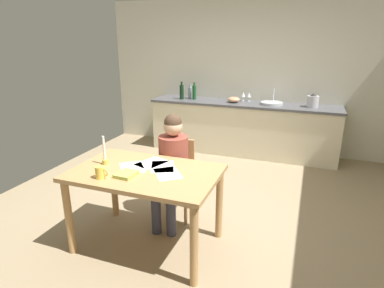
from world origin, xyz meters
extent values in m
cube|color=#937F60|center=(0.00, 0.00, -0.02)|extent=(5.20, 5.20, 0.04)
cube|color=beige|center=(0.00, 2.60, 1.30)|extent=(5.20, 0.12, 2.60)
cube|color=beige|center=(0.00, 2.24, 0.43)|extent=(3.16, 0.60, 0.86)
cube|color=#4C4C51|center=(0.00, 2.24, 0.88)|extent=(3.20, 0.64, 0.04)
cube|color=tan|center=(-0.28, -0.73, 0.76)|extent=(1.35, 0.85, 0.04)
cylinder|color=tan|center=(-0.90, -1.10, 0.37)|extent=(0.07, 0.07, 0.74)
cylinder|color=tan|center=(0.33, -1.10, 0.37)|extent=(0.07, 0.07, 0.74)
cylinder|color=tan|center=(-0.90, -0.36, 0.37)|extent=(0.07, 0.07, 0.74)
cylinder|color=tan|center=(0.33, -0.36, 0.37)|extent=(0.07, 0.07, 0.74)
cube|color=tan|center=(-0.26, -0.12, 0.45)|extent=(0.44, 0.44, 0.04)
cube|color=tan|center=(-0.28, 0.06, 0.66)|extent=(0.36, 0.07, 0.40)
cylinder|color=tan|center=(-0.41, -0.31, 0.22)|extent=(0.04, 0.04, 0.44)
cylinder|color=tan|center=(-0.07, -0.27, 0.22)|extent=(0.04, 0.04, 0.44)
cylinder|color=tan|center=(-0.44, 0.03, 0.22)|extent=(0.04, 0.04, 0.44)
cylinder|color=tan|center=(-0.11, 0.06, 0.22)|extent=(0.04, 0.04, 0.44)
cylinder|color=brown|center=(-0.26, -0.14, 0.70)|extent=(0.35, 0.35, 0.50)
sphere|color=#D8AD8C|center=(-0.26, -0.14, 1.06)|extent=(0.20, 0.20, 0.20)
sphere|color=#473323|center=(-0.26, -0.14, 1.10)|extent=(0.19, 0.19, 0.19)
cylinder|color=#383847|center=(-0.31, -0.34, 0.45)|extent=(0.17, 0.39, 0.13)
cylinder|color=#383847|center=(-0.29, -0.53, 0.23)|extent=(0.10, 0.10, 0.45)
cylinder|color=#383847|center=(-0.15, -0.32, 0.45)|extent=(0.17, 0.39, 0.13)
cylinder|color=#383847|center=(-0.13, -0.51, 0.23)|extent=(0.10, 0.10, 0.45)
cylinder|color=#F2CC4C|center=(-0.57, -1.01, 0.84)|extent=(0.08, 0.08, 0.11)
torus|color=#F2CC4C|center=(-0.53, -1.01, 0.84)|extent=(0.07, 0.01, 0.07)
cylinder|color=gold|center=(-0.72, -0.72, 0.81)|extent=(0.06, 0.06, 0.05)
cylinder|color=white|center=(-0.72, -0.72, 0.95)|extent=(0.02, 0.02, 0.23)
cube|color=#9EAC4D|center=(-0.39, -0.89, 0.80)|extent=(0.17, 0.20, 0.03)
cube|color=white|center=(-0.32, -0.53, 0.78)|extent=(0.30, 0.35, 0.00)
cube|color=white|center=(-0.06, -0.72, 0.78)|extent=(0.35, 0.36, 0.00)
cube|color=white|center=(-0.18, -0.58, 0.78)|extent=(0.31, 0.36, 0.00)
cube|color=white|center=(-0.44, -0.70, 0.78)|extent=(0.35, 0.36, 0.00)
cylinder|color=#B2B7BC|center=(0.47, 2.24, 0.92)|extent=(0.36, 0.36, 0.04)
cylinder|color=silver|center=(0.47, 2.40, 1.02)|extent=(0.02, 0.02, 0.24)
cylinder|color=black|center=(-1.10, 2.18, 1.02)|extent=(0.07, 0.07, 0.25)
cylinder|color=black|center=(-1.10, 2.18, 1.18)|extent=(0.03, 0.03, 0.06)
cylinder|color=#8C999E|center=(-0.99, 2.31, 1.00)|extent=(0.08, 0.08, 0.20)
cylinder|color=#8C999E|center=(-0.99, 2.31, 1.12)|extent=(0.03, 0.03, 0.05)
cylinder|color=#194C23|center=(-0.89, 2.24, 1.02)|extent=(0.07, 0.07, 0.24)
cylinder|color=#194C23|center=(-0.89, 2.24, 1.17)|extent=(0.03, 0.03, 0.06)
ellipsoid|color=tan|center=(-0.16, 2.20, 0.95)|extent=(0.21, 0.21, 0.09)
cylinder|color=#B7BABF|center=(1.10, 2.24, 0.99)|extent=(0.18, 0.18, 0.18)
cone|color=#262628|center=(1.10, 2.24, 1.10)|extent=(0.11, 0.11, 0.04)
cylinder|color=silver|center=(0.06, 2.39, 0.90)|extent=(0.06, 0.06, 0.00)
cylinder|color=silver|center=(0.06, 2.39, 0.94)|extent=(0.01, 0.01, 0.07)
cone|color=silver|center=(0.06, 2.39, 1.01)|extent=(0.07, 0.07, 0.08)
cylinder|color=silver|center=(-0.04, 2.39, 0.90)|extent=(0.06, 0.06, 0.00)
cylinder|color=silver|center=(-0.04, 2.39, 0.94)|extent=(0.01, 0.01, 0.07)
cone|color=silver|center=(-0.04, 2.39, 1.01)|extent=(0.07, 0.07, 0.08)
camera|label=1|loc=(1.07, -3.14, 1.95)|focal=30.12mm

